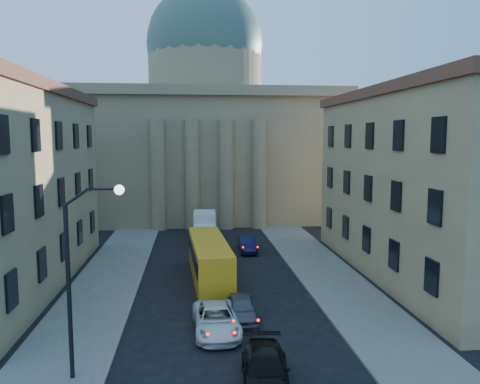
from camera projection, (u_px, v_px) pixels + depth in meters
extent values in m
cube|color=#5E5C56|center=(95.00, 302.00, 30.76)|extent=(5.00, 60.00, 0.15)
cube|color=#5E5C56|center=(346.00, 294.00, 32.50)|extent=(5.00, 60.00, 0.15)
cube|color=#7A654B|center=(206.00, 158.00, 68.27)|extent=(34.00, 26.00, 16.00)
cube|color=#7A654B|center=(205.00, 99.00, 67.30)|extent=(35.50, 27.50, 1.20)
cylinder|color=#7A654B|center=(205.00, 74.00, 66.89)|extent=(16.00, 16.00, 8.00)
sphere|color=#465F53|center=(205.00, 45.00, 66.43)|extent=(16.40, 16.40, 16.40)
cube|color=#7A654B|center=(54.00, 177.00, 64.43)|extent=(13.00, 13.00, 11.00)
cone|color=#582D26|center=(51.00, 122.00, 63.57)|extent=(26.02, 26.02, 4.00)
cube|color=#7A654B|center=(349.00, 175.00, 68.73)|extent=(13.00, 13.00, 11.00)
cone|color=#582D26|center=(351.00, 123.00, 67.86)|extent=(26.02, 26.02, 4.00)
cylinder|color=#7A654B|center=(158.00, 175.00, 54.78)|extent=(1.80, 1.80, 13.00)
cylinder|color=#7A654B|center=(192.00, 175.00, 55.19)|extent=(1.80, 1.80, 13.00)
cylinder|color=#7A654B|center=(226.00, 175.00, 55.60)|extent=(1.80, 1.80, 13.00)
cylinder|color=#7A654B|center=(259.00, 174.00, 56.01)|extent=(1.80, 1.80, 13.00)
cube|color=tan|center=(437.00, 187.00, 36.52)|extent=(11.00, 26.00, 14.00)
cube|color=#582D26|center=(441.00, 92.00, 35.69)|extent=(11.60, 26.60, 0.80)
cylinder|color=black|center=(69.00, 294.00, 20.53)|extent=(0.20, 0.20, 8.00)
cylinder|color=black|center=(78.00, 196.00, 20.09)|extent=(1.30, 0.12, 0.96)
cylinder|color=black|center=(102.00, 189.00, 20.15)|extent=(1.30, 0.12, 0.12)
sphere|color=white|center=(119.00, 190.00, 20.24)|extent=(0.44, 0.44, 0.44)
imported|color=white|center=(216.00, 320.00, 26.10)|extent=(2.67, 5.42, 1.48)
imported|color=black|center=(265.00, 370.00, 20.45)|extent=(2.56, 5.28, 1.48)
imported|color=#4B4B50|center=(242.00, 309.00, 27.77)|extent=(1.78, 4.28, 1.45)
imported|color=black|center=(247.00, 244.00, 44.77)|extent=(1.56, 4.42, 1.46)
cube|color=#F4A71B|center=(209.00, 260.00, 35.66)|extent=(3.15, 11.10, 3.09)
cube|color=black|center=(209.00, 254.00, 35.60)|extent=(3.18, 10.51, 1.10)
cylinder|color=black|center=(201.00, 291.00, 31.71)|extent=(0.36, 1.01, 1.00)
cylinder|color=black|center=(230.00, 290.00, 32.03)|extent=(0.36, 1.01, 1.00)
cylinder|color=black|center=(193.00, 261.00, 39.53)|extent=(0.36, 1.01, 1.00)
cylinder|color=black|center=(217.00, 260.00, 39.85)|extent=(0.36, 1.01, 1.00)
cube|color=silver|center=(205.00, 236.00, 46.75)|extent=(2.21, 2.30, 2.25)
cube|color=black|center=(205.00, 235.00, 45.65)|extent=(2.06, 0.16, 1.03)
cube|color=silver|center=(205.00, 226.00, 49.20)|extent=(2.35, 3.99, 2.90)
cylinder|color=black|center=(195.00, 243.00, 46.39)|extent=(0.28, 0.85, 0.84)
cylinder|color=black|center=(214.00, 243.00, 46.53)|extent=(0.28, 0.85, 0.84)
cylinder|color=black|center=(196.00, 236.00, 50.10)|extent=(0.28, 0.85, 0.84)
cylinder|color=black|center=(213.00, 235.00, 50.24)|extent=(0.28, 0.85, 0.84)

